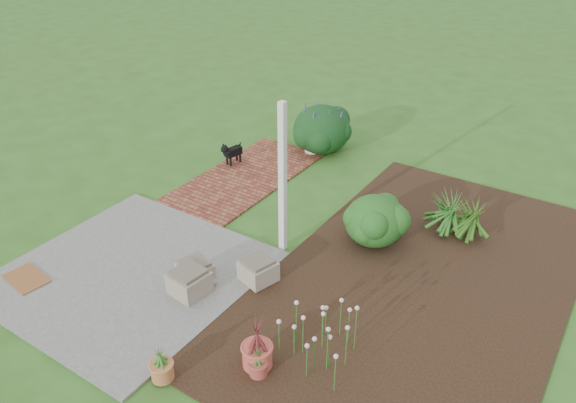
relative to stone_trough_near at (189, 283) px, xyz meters
The scene contains 19 objects.
ground 1.62m from the stone_trough_near, 83.97° to the left, with size 80.00×80.00×0.00m, color #30571B.
concrete_patio 1.11m from the stone_trough_near, behind, with size 3.50×3.50×0.04m, color #5D5D5B.
brick_path 3.69m from the stone_trough_near, 114.56° to the left, with size 1.60×3.50×0.04m, color maroon.
garden_bed 3.40m from the stone_trough_near, 38.19° to the left, with size 4.00×7.00×0.03m, color black.
veranda_post 2.05m from the stone_trough_near, 74.58° to the left, with size 0.10×0.10×2.50m, color white.
stone_trough_near is the anchor object (origin of this frame).
stone_trough_mid 0.26m from the stone_trough_near, 113.64° to the left, with size 0.44×0.44×0.30m, color gray.
stone_trough_far 1.01m from the stone_trough_near, 50.21° to the left, with size 0.46×0.46×0.31m, color gray.
coir_doormat 2.51m from the stone_trough_near, 153.36° to the right, with size 0.69×0.44×0.02m, color brown.
black_dog 4.19m from the stone_trough_near, 120.13° to the left, with size 0.24×0.54×0.47m.
cream_ceramic_urn 5.18m from the stone_trough_near, 101.35° to the left, with size 0.34×0.34×0.46m, color beige.
evergreen_shrub 3.12m from the stone_trough_near, 58.66° to the left, with size 0.98×0.98×0.83m, color #163611.
agapanthus_clump_back 4.39m from the stone_trough_near, 55.81° to the left, with size 0.94×0.94×0.85m, color #11400D, non-canonical shape.
agapanthus_clump_front 4.64m from the stone_trough_near, 51.98° to the left, with size 0.89×0.89×0.79m, color #0E410F, non-canonical shape.
pink_flower_patch 2.21m from the stone_trough_near, ahead, with size 1.06×1.06×0.68m, color #113D0F, non-canonical shape.
terracotta_pot_bronze 1.73m from the stone_trough_near, 19.78° to the right, with size 0.37×0.37×0.30m, color #B64B3D.
terracotta_pot_small_left 1.86m from the stone_trough_near, 22.03° to the right, with size 0.22×0.22×0.19m, color #9E3E35.
terracotta_pot_small_right 1.60m from the stone_trough_near, 59.70° to the right, with size 0.27×0.27×0.23m, color #B7693E.
purple_flowering_bush 5.39m from the stone_trough_near, 99.96° to the left, with size 1.24×1.24×1.05m, color black.
Camera 1 is at (4.51, -6.12, 5.23)m, focal length 35.00 mm.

